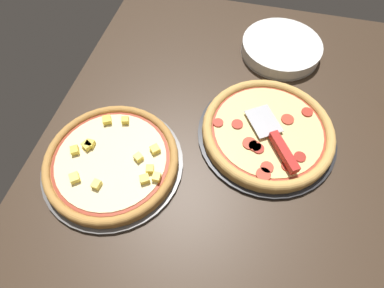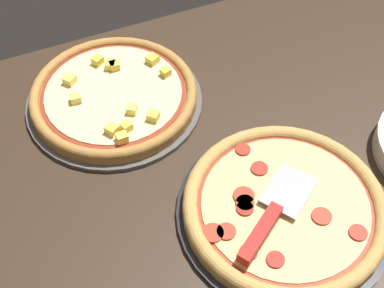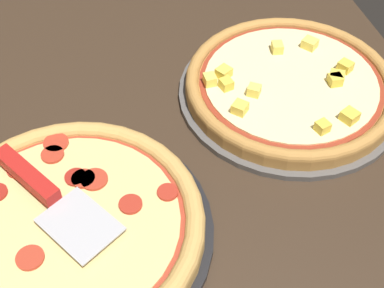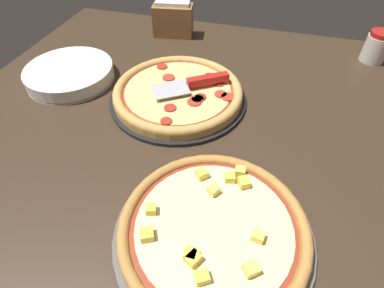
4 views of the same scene
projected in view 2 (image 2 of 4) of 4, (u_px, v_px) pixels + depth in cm
name	position (u px, v px, depth cm)	size (l,w,h in cm)	color
ground_plane	(248.00, 209.00, 95.72)	(125.70, 110.77, 3.60)	#38281C
pizza_pan_front	(283.00, 213.00, 92.62)	(37.30, 37.30, 1.00)	black
pizza_front	(285.00, 206.00, 91.04)	(35.06, 35.06, 3.16)	tan
pizza_pan_back	(115.00, 101.00, 109.45)	(35.88, 35.88, 1.00)	#565451
pizza_back	(114.00, 94.00, 107.87)	(33.73, 33.73, 3.89)	#B77F3D
serving_spatula	(267.00, 222.00, 86.26)	(20.06, 15.43, 2.00)	#B7B7BC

